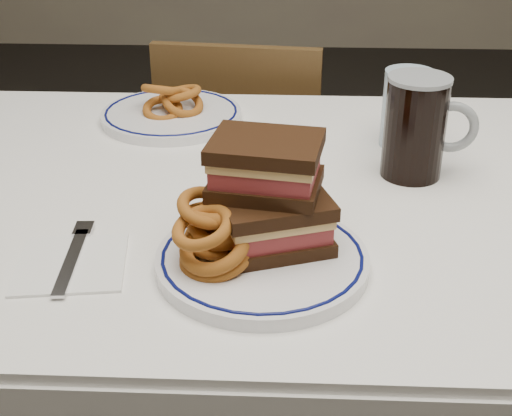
{
  "coord_description": "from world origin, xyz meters",
  "views": [
    {
      "loc": [
        -0.02,
        -0.97,
        1.24
      ],
      "look_at": [
        -0.06,
        -0.18,
        0.81
      ],
      "focal_mm": 50.0,
      "sensor_mm": 36.0,
      "label": 1
    }
  ],
  "objects_px": {
    "main_plate": "(262,260)",
    "reuben_sandwich": "(270,193)",
    "chair_far": "(245,180)",
    "beer_mug": "(417,126)",
    "far_plate": "(171,115)"
  },
  "relations": [
    {
      "from": "chair_far",
      "to": "far_plate",
      "type": "bearing_deg",
      "value": -107.13
    },
    {
      "from": "beer_mug",
      "to": "far_plate",
      "type": "xyz_separation_m",
      "value": [
        -0.42,
        0.22,
        -0.07
      ]
    },
    {
      "from": "chair_far",
      "to": "reuben_sandwich",
      "type": "bearing_deg",
      "value": -84.31
    },
    {
      "from": "reuben_sandwich",
      "to": "beer_mug",
      "type": "height_order",
      "value": "beer_mug"
    },
    {
      "from": "beer_mug",
      "to": "far_plate",
      "type": "height_order",
      "value": "beer_mug"
    },
    {
      "from": "chair_far",
      "to": "main_plate",
      "type": "xyz_separation_m",
      "value": [
        0.08,
        -0.87,
        0.31
      ]
    },
    {
      "from": "chair_far",
      "to": "main_plate",
      "type": "distance_m",
      "value": 0.93
    },
    {
      "from": "chair_far",
      "to": "reuben_sandwich",
      "type": "relative_size",
      "value": 4.93
    },
    {
      "from": "chair_far",
      "to": "main_plate",
      "type": "relative_size",
      "value": 3.06
    },
    {
      "from": "main_plate",
      "to": "reuben_sandwich",
      "type": "height_order",
      "value": "reuben_sandwich"
    },
    {
      "from": "beer_mug",
      "to": "far_plate",
      "type": "relative_size",
      "value": 0.61
    },
    {
      "from": "beer_mug",
      "to": "main_plate",
      "type": "bearing_deg",
      "value": -129.24
    },
    {
      "from": "chair_far",
      "to": "beer_mug",
      "type": "height_order",
      "value": "beer_mug"
    },
    {
      "from": "far_plate",
      "to": "beer_mug",
      "type": "bearing_deg",
      "value": -27.82
    },
    {
      "from": "far_plate",
      "to": "main_plate",
      "type": "bearing_deg",
      "value": -69.27
    }
  ]
}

